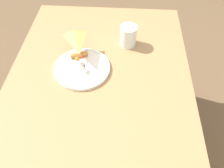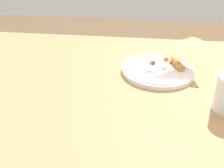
{
  "view_description": "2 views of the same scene",
  "coord_description": "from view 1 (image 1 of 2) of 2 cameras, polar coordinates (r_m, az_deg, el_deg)",
  "views": [
    {
      "loc": [
        -0.56,
        -0.1,
        1.47
      ],
      "look_at": [
        0.01,
        -0.06,
        0.76
      ],
      "focal_mm": 35.0,
      "sensor_mm": 36.0,
      "label": 1
    },
    {
      "loc": [
        0.07,
        -0.82,
        1.19
      ],
      "look_at": [
        -0.02,
        -0.11,
        0.77
      ],
      "focal_mm": 45.0,
      "sensor_mm": 36.0,
      "label": 2
    }
  ],
  "objects": [
    {
      "name": "milk_glass",
      "position": [
        1.12,
        4.29,
        12.24
      ],
      "size": [
        0.08,
        0.08,
        0.11
      ],
      "color": "white",
      "rests_on": "dining_table"
    },
    {
      "name": "ground_plane",
      "position": [
        1.57,
        -2.46,
        -17.84
      ],
      "size": [
        6.0,
        6.0,
        0.0
      ],
      "primitive_type": "plane",
      "color": "brown"
    },
    {
      "name": "dining_table",
      "position": [
        1.01,
        -3.66,
        -5.04
      ],
      "size": [
        1.29,
        0.83,
        0.72
      ],
      "color": "#A87F51",
      "rests_on": "ground_plane"
    },
    {
      "name": "plate_pizza",
      "position": [
        1.02,
        -7.88,
        4.35
      ],
      "size": [
        0.26,
        0.26,
        0.05
      ],
      "color": "white",
      "rests_on": "dining_table"
    }
  ]
}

